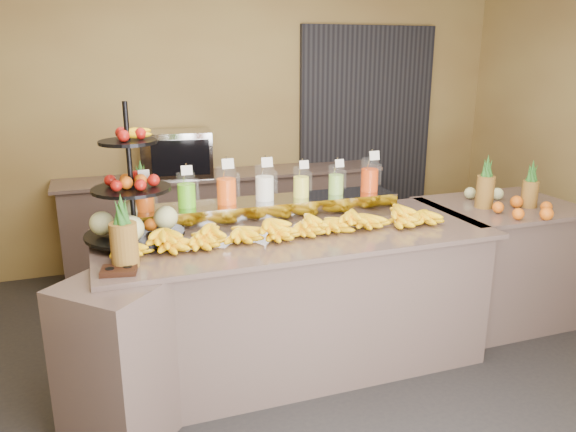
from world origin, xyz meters
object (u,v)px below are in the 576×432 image
banana_heap (287,224)px  right_fruit_pile (514,201)px  oven_warmer (177,154)px  condiment_caddy (119,270)px  pitcher_tray (265,211)px  fruit_stand (139,206)px

banana_heap → right_fruit_pile: 1.73m
banana_heap → oven_warmer: 2.05m
condiment_caddy → pitcher_tray: bearing=32.4°
oven_warmer → right_fruit_pile: bearing=-36.5°
condiment_caddy → banana_heap: bearing=15.6°
pitcher_tray → oven_warmer: bearing=101.1°
fruit_stand → oven_warmer: fruit_stand is taller
pitcher_tray → condiment_caddy: bearing=-147.6°
fruit_stand → condiment_caddy: fruit_stand is taller
oven_warmer → banana_heap: bearing=-72.4°
condiment_caddy → oven_warmer: oven_warmer is taller
condiment_caddy → fruit_stand: bearing=71.8°
condiment_caddy → oven_warmer: (0.66, 2.30, 0.20)m
oven_warmer → condiment_caddy: bearing=-98.7°
banana_heap → oven_warmer: size_ratio=3.43×
pitcher_tray → fruit_stand: fruit_stand is taller
banana_heap → fruit_stand: bearing=166.1°
banana_heap → right_fruit_pile: size_ratio=4.85×
pitcher_tray → condiment_caddy: 1.17m
pitcher_tray → fruit_stand: 0.85m
banana_heap → fruit_stand: 0.90m
pitcher_tray → banana_heap: bearing=-83.9°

